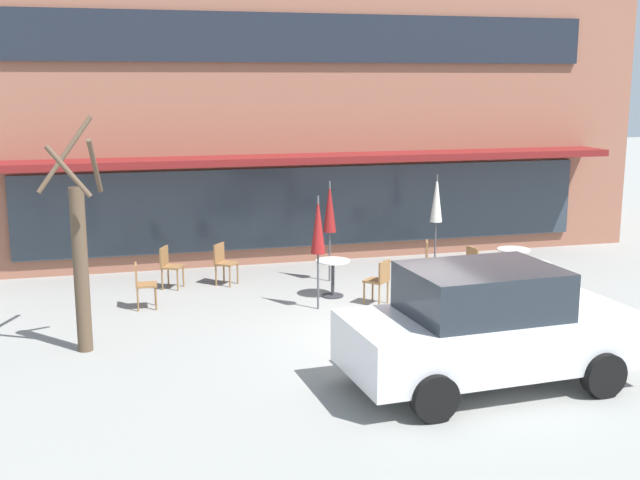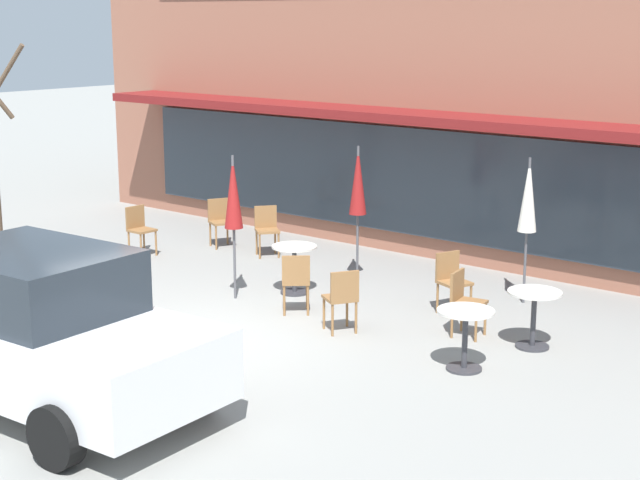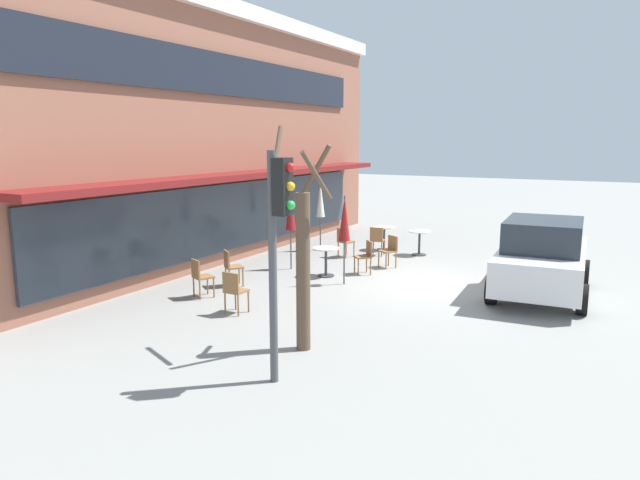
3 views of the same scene
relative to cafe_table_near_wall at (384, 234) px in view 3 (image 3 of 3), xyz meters
name	(u,v)px [view 3 (image 3 of 3)]	position (x,y,z in m)	size (l,w,h in m)	color
ground_plane	(433,285)	(-3.65, -2.80, -0.52)	(80.00, 80.00, 0.00)	gray
building_facade	(132,135)	(-3.65, 7.17, 3.15)	(17.16, 9.10, 7.32)	#935B47
cafe_table_near_wall	(384,234)	(0.00, 0.00, 0.00)	(0.70, 0.70, 0.76)	#333338
cafe_table_streetside	(419,239)	(-0.26, -1.27, 0.00)	(0.70, 0.70, 0.76)	#333338
cafe_table_by_tree	(326,257)	(-4.06, -0.03, 0.00)	(0.70, 0.70, 0.76)	#333338
patio_umbrella_green_folded	(320,200)	(-1.06, 1.76, 1.11)	(0.28, 0.28, 2.20)	#4C4C51
patio_umbrella_cream_folded	(345,219)	(-4.58, -0.82, 1.11)	(0.28, 0.28, 2.20)	#4C4C51
patio_umbrella_corner_open	(291,211)	(-3.78, 1.21, 1.11)	(0.28, 0.28, 2.20)	#4C4C51
cafe_chair_0	(344,240)	(-1.64, 0.63, 0.01)	(0.52, 0.52, 0.89)	olive
cafe_chair_1	(234,289)	(-7.84, 0.08, 0.01)	(0.41, 0.41, 0.89)	olive
cafe_chair_2	(231,265)	(-6.07, 1.52, 0.01)	(0.56, 0.56, 0.89)	olive
cafe_chair_3	(390,249)	(-2.29, -1.10, 0.01)	(0.55, 0.55, 0.89)	olive
cafe_chair_4	(377,239)	(-0.95, -0.16, 0.01)	(0.46, 0.46, 0.89)	olive
cafe_chair_5	(200,275)	(-7.22, 1.50, 0.01)	(0.53, 0.53, 0.89)	olive
cafe_chair_6	(365,255)	(-3.34, -0.83, 0.01)	(0.56, 0.56, 0.89)	olive
parked_sedan	(542,257)	(-3.25, -5.21, 0.36)	(4.30, 2.20, 1.76)	silver
street_tree	(303,260)	(-8.87, -2.15, 1.05)	(1.04, 1.07, 3.78)	brown
traffic_light_pole	(278,229)	(-10.22, -2.54, 1.78)	(0.26, 0.43, 3.40)	#47474C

